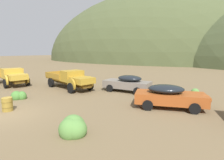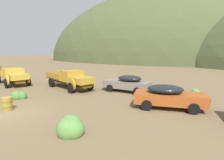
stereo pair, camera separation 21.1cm
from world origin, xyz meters
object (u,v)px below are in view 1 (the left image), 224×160
(truck_mustard, at_px, (72,79))
(car_primer_gray, at_px, (126,83))
(oil_drum_spare, at_px, (7,104))
(truck_faded_yellow, at_px, (12,76))
(car_oxide_orange, at_px, (172,96))

(truck_mustard, bearing_deg, car_primer_gray, 35.14)
(truck_mustard, distance_m, oil_drum_spare, 7.23)
(truck_faded_yellow, bearing_deg, car_primer_gray, 32.05)
(truck_faded_yellow, distance_m, oil_drum_spare, 10.04)
(truck_faded_yellow, bearing_deg, oil_drum_spare, -16.30)
(truck_mustard, xyz_separation_m, car_oxide_orange, (9.99, -1.23, -0.18))
(truck_faded_yellow, relative_size, oil_drum_spare, 7.57)
(truck_faded_yellow, xyz_separation_m, oil_drum_spare, (8.44, -5.42, -0.57))
(car_oxide_orange, bearing_deg, car_primer_gray, 132.19)
(truck_faded_yellow, relative_size, car_primer_gray, 1.40)
(truck_faded_yellow, bearing_deg, truck_mustard, 29.45)
(car_oxide_orange, distance_m, oil_drum_spare, 10.67)
(car_oxide_orange, bearing_deg, truck_mustard, 156.85)
(car_primer_gray, height_order, oil_drum_spare, car_primer_gray)
(truck_faded_yellow, distance_m, truck_mustard, 7.53)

